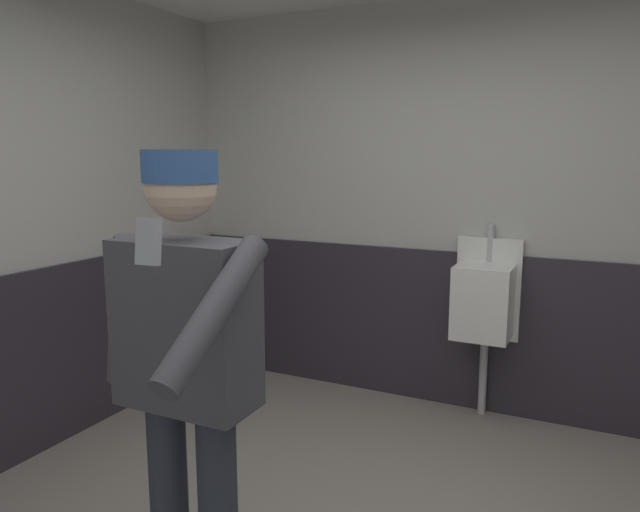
# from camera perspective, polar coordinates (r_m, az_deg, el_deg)

# --- Properties ---
(wall_back) EXTENTS (4.56, 0.12, 2.64)m
(wall_back) POSITION_cam_1_polar(r_m,az_deg,el_deg) (3.95, 13.80, 4.47)
(wall_back) COLOR #B2B2AD
(wall_back) RESTS_ON ground_plane
(wainscot_band_back) EXTENTS (3.96, 0.03, 1.04)m
(wainscot_band_back) POSITION_cam_1_polar(r_m,az_deg,el_deg) (4.03, 13.12, -6.98)
(wainscot_band_back) COLOR #2D2833
(wainscot_band_back) RESTS_ON ground_plane
(urinal_solo) EXTENTS (0.40, 0.34, 1.24)m
(urinal_solo) POSITION_cam_1_polar(r_m,az_deg,el_deg) (3.79, 15.60, -4.14)
(urinal_solo) COLOR white
(urinal_solo) RESTS_ON ground_plane
(person) EXTENTS (0.70, 0.60, 1.68)m
(person) POSITION_cam_1_polar(r_m,az_deg,el_deg) (2.10, -12.89, -8.78)
(person) COLOR #2D3342
(person) RESTS_ON ground_plane
(cell_phone) EXTENTS (0.06, 0.04, 0.11)m
(cell_phone) POSITION_cam_1_polar(r_m,az_deg,el_deg) (1.42, -16.27, 1.36)
(cell_phone) COLOR #A5A8B2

